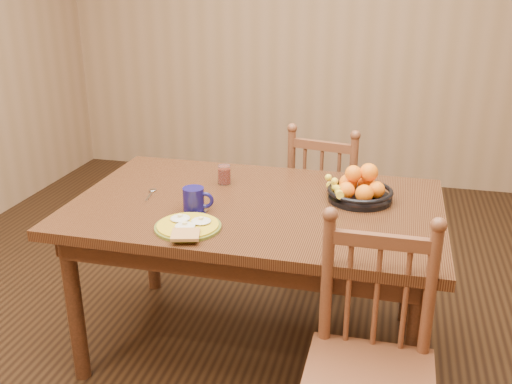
% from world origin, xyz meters
% --- Properties ---
extents(room, '(4.52, 5.02, 2.72)m').
position_xyz_m(room, '(0.00, 0.00, 1.35)').
color(room, black).
rests_on(room, ground).
extents(dining_table, '(1.60, 1.00, 0.75)m').
position_xyz_m(dining_table, '(0.00, 0.00, 0.67)').
color(dining_table, black).
rests_on(dining_table, ground).
extents(chair_far, '(0.48, 0.47, 0.92)m').
position_xyz_m(chair_far, '(0.23, 0.75, 0.45)').
color(chair_far, '#522B18').
rests_on(chair_far, ground).
extents(chair_near, '(0.43, 0.41, 0.94)m').
position_xyz_m(chair_near, '(0.55, -0.63, 0.46)').
color(chair_near, '#522B18').
rests_on(chair_near, ground).
extents(breakfast_plate, '(0.26, 0.30, 0.04)m').
position_xyz_m(breakfast_plate, '(-0.19, -0.33, 0.76)').
color(breakfast_plate, '#59601E').
rests_on(breakfast_plate, dining_table).
extents(fork, '(0.03, 0.18, 0.00)m').
position_xyz_m(fork, '(-0.20, -0.22, 0.75)').
color(fork, silver).
rests_on(fork, dining_table).
extents(spoon, '(0.05, 0.16, 0.01)m').
position_xyz_m(spoon, '(-0.49, -0.00, 0.75)').
color(spoon, silver).
rests_on(spoon, dining_table).
extents(coffee_mug, '(0.13, 0.09, 0.10)m').
position_xyz_m(coffee_mug, '(-0.23, -0.14, 0.80)').
color(coffee_mug, '#0F0B3F').
rests_on(coffee_mug, dining_table).
extents(juice_glass, '(0.06, 0.06, 0.09)m').
position_xyz_m(juice_glass, '(-0.21, 0.20, 0.79)').
color(juice_glass, silver).
rests_on(juice_glass, dining_table).
extents(fruit_bowl, '(0.32, 0.29, 0.17)m').
position_xyz_m(fruit_bowl, '(0.43, 0.14, 0.80)').
color(fruit_bowl, black).
rests_on(fruit_bowl, dining_table).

